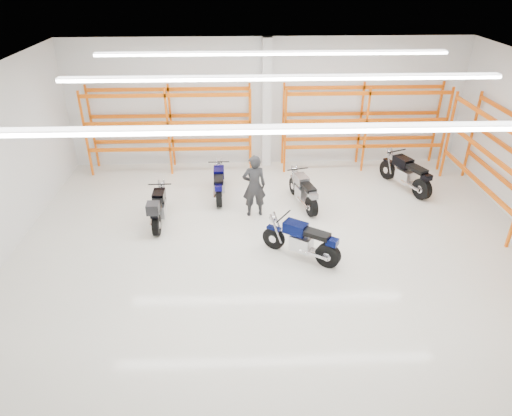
{
  "coord_description": "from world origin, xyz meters",
  "views": [
    {
      "loc": [
        -1.01,
        -9.89,
        6.78
      ],
      "look_at": [
        -0.59,
        0.5,
        1.05
      ],
      "focal_mm": 32.0,
      "sensor_mm": 36.0,
      "label": 1
    }
  ],
  "objects_px": {
    "motorcycle_back_a": "(158,209)",
    "standing_man": "(254,186)",
    "structural_column": "(267,105)",
    "motorcycle_back_b": "(219,184)",
    "motorcycle_main": "(304,242)",
    "motorcycle_back_d": "(407,175)",
    "motorcycle_back_c": "(304,192)"
  },
  "relations": [
    {
      "from": "motorcycle_back_a",
      "to": "standing_man",
      "type": "distance_m",
      "value": 2.82
    },
    {
      "from": "standing_man",
      "to": "structural_column",
      "type": "bearing_deg",
      "value": -105.36
    },
    {
      "from": "motorcycle_back_b",
      "to": "standing_man",
      "type": "height_order",
      "value": "standing_man"
    },
    {
      "from": "motorcycle_main",
      "to": "motorcycle_back_d",
      "type": "relative_size",
      "value": 0.85
    },
    {
      "from": "structural_column",
      "to": "standing_man",
      "type": "bearing_deg",
      "value": -98.75
    },
    {
      "from": "motorcycle_back_d",
      "to": "standing_man",
      "type": "height_order",
      "value": "standing_man"
    },
    {
      "from": "motorcycle_back_d",
      "to": "structural_column",
      "type": "height_order",
      "value": "structural_column"
    },
    {
      "from": "structural_column",
      "to": "motorcycle_back_c",
      "type": "bearing_deg",
      "value": -73.96
    },
    {
      "from": "motorcycle_back_b",
      "to": "motorcycle_back_c",
      "type": "bearing_deg",
      "value": -14.82
    },
    {
      "from": "motorcycle_back_c",
      "to": "motorcycle_main",
      "type": "bearing_deg",
      "value": -97.48
    },
    {
      "from": "motorcycle_back_a",
      "to": "motorcycle_back_b",
      "type": "height_order",
      "value": "motorcycle_back_a"
    },
    {
      "from": "motorcycle_main",
      "to": "standing_man",
      "type": "distance_m",
      "value": 2.63
    },
    {
      "from": "motorcycle_back_d",
      "to": "standing_man",
      "type": "distance_m",
      "value": 5.29
    },
    {
      "from": "motorcycle_main",
      "to": "standing_man",
      "type": "xyz_separation_m",
      "value": [
        -1.17,
        2.32,
        0.45
      ]
    },
    {
      "from": "motorcycle_back_a",
      "to": "motorcycle_back_c",
      "type": "height_order",
      "value": "motorcycle_back_a"
    },
    {
      "from": "structural_column",
      "to": "motorcycle_main",
      "type": "bearing_deg",
      "value": -84.52
    },
    {
      "from": "motorcycle_back_b",
      "to": "motorcycle_main",
      "type": "bearing_deg",
      "value": -57.22
    },
    {
      "from": "motorcycle_back_c",
      "to": "motorcycle_back_d",
      "type": "bearing_deg",
      "value": 15.7
    },
    {
      "from": "motorcycle_back_d",
      "to": "motorcycle_back_c",
      "type": "bearing_deg",
      "value": -164.3
    },
    {
      "from": "motorcycle_main",
      "to": "motorcycle_back_a",
      "type": "distance_m",
      "value": 4.32
    },
    {
      "from": "standing_man",
      "to": "motorcycle_back_c",
      "type": "bearing_deg",
      "value": -169.26
    },
    {
      "from": "motorcycle_back_a",
      "to": "motorcycle_main",
      "type": "bearing_deg",
      "value": -24.99
    },
    {
      "from": "motorcycle_back_c",
      "to": "structural_column",
      "type": "bearing_deg",
      "value": 106.04
    },
    {
      "from": "motorcycle_main",
      "to": "motorcycle_back_b",
      "type": "distance_m",
      "value": 4.15
    },
    {
      "from": "motorcycle_back_b",
      "to": "motorcycle_back_d",
      "type": "xyz_separation_m",
      "value": [
        6.14,
        0.3,
        0.07
      ]
    },
    {
      "from": "motorcycle_main",
      "to": "motorcycle_back_d",
      "type": "xyz_separation_m",
      "value": [
        3.9,
        3.79,
        0.04
      ]
    },
    {
      "from": "motorcycle_back_b",
      "to": "motorcycle_back_d",
      "type": "height_order",
      "value": "motorcycle_back_d"
    },
    {
      "from": "motorcycle_back_d",
      "to": "structural_column",
      "type": "bearing_deg",
      "value": 152.58
    },
    {
      "from": "motorcycle_back_c",
      "to": "motorcycle_back_d",
      "type": "relative_size",
      "value": 0.92
    },
    {
      "from": "motorcycle_main",
      "to": "motorcycle_back_b",
      "type": "xyz_separation_m",
      "value": [
        -2.25,
        3.49,
        -0.03
      ]
    },
    {
      "from": "motorcycle_back_a",
      "to": "motorcycle_back_b",
      "type": "xyz_separation_m",
      "value": [
        1.67,
        1.66,
        -0.05
      ]
    },
    {
      "from": "motorcycle_main",
      "to": "structural_column",
      "type": "height_order",
      "value": "structural_column"
    }
  ]
}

